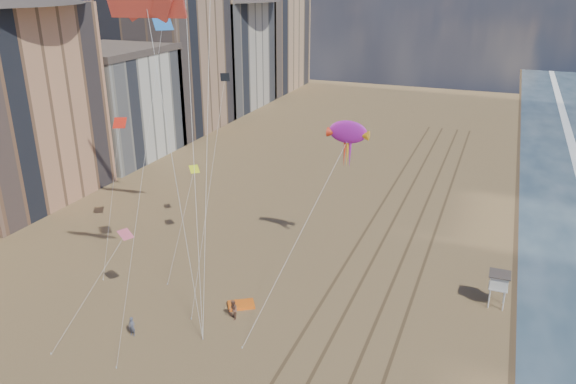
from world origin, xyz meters
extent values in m
plane|color=#42301E|center=(19.00, 40.00, 0.00)|extent=(260.00, 260.00, 0.00)
cube|color=brown|center=(-1.20, 30.00, 0.01)|extent=(0.28, 120.00, 0.01)
cube|color=brown|center=(1.20, 30.00, 0.01)|extent=(0.28, 120.00, 0.01)
cube|color=brown|center=(4.00, 30.00, 0.01)|extent=(0.28, 120.00, 0.01)
cube|color=brown|center=(6.20, 30.00, 0.01)|extent=(0.28, 120.00, 0.01)
cube|color=tan|center=(-45.50, 34.00, 12.00)|extent=(15.00, 20.00, 24.00)
cube|color=silver|center=(-45.00, 54.00, 8.00)|extent=(14.00, 18.00, 16.00)
cube|color=#473D38|center=(-45.00, 54.00, 16.50)|extent=(14.28, 18.36, 1.00)
cube|color=tan|center=(-46.00, 72.00, 14.00)|extent=(16.00, 20.00, 28.00)
cube|color=#BCB2A3|center=(-45.50, 92.00, 11.00)|extent=(15.00, 22.00, 22.00)
cube|color=tan|center=(-46.00, 114.00, 13.00)|extent=(16.00, 24.00, 26.00)
cylinder|color=silver|center=(12.62, 29.08, 0.89)|extent=(0.12, 0.12, 1.79)
cylinder|color=silver|center=(13.81, 29.08, 0.89)|extent=(0.12, 0.12, 1.79)
cylinder|color=silver|center=(12.62, 30.27, 0.89)|extent=(0.12, 0.12, 1.79)
cylinder|color=silver|center=(13.81, 30.27, 0.89)|extent=(0.12, 0.12, 1.79)
cube|color=silver|center=(13.21, 29.67, 1.93)|extent=(1.59, 1.59, 0.12)
cube|color=silver|center=(13.21, 29.67, 2.53)|extent=(1.49, 1.49, 1.09)
cube|color=#473D38|center=(13.21, 29.67, 3.17)|extent=(1.79, 1.79, 0.10)
cube|color=orange|center=(-7.61, 21.44, 0.13)|extent=(2.72, 2.46, 0.26)
ellipsoid|color=purple|center=(-1.53, 32.43, 13.63)|extent=(4.04, 0.76, 2.40)
cone|color=red|center=(-2.97, 32.43, 13.45)|extent=(1.08, 0.90, 0.90)
cone|color=#FBA91A|center=(-0.08, 32.43, 13.45)|extent=(1.08, 0.90, 0.90)
cylinder|color=silver|center=(-3.23, 24.25, 6.36)|extent=(0.03, 0.03, 20.99)
imported|color=#4E5365|center=(-13.90, 14.39, 0.83)|extent=(0.62, 0.41, 1.67)
imported|color=brown|center=(-7.35, 19.41, 0.89)|extent=(1.07, 1.10, 1.79)
cube|color=red|center=(-10.51, 15.31, 25.49)|extent=(5.24, 1.73, 1.78)
plane|color=#E25771|center=(-16.73, 18.38, 6.76)|extent=(1.63, 1.67, 0.49)
plane|color=#EAFB1A|center=(-16.68, 29.94, 8.88)|extent=(1.58, 1.57, 0.54)
plane|color=blue|center=(-10.93, 17.66, 24.10)|extent=(2.12, 2.11, 0.80)
plane|color=red|center=(-23.20, 27.37, 13.67)|extent=(2.03, 1.94, 0.76)
plane|color=black|center=(-12.35, 29.12, 18.51)|extent=(1.35, 1.29, 0.59)
camera|label=1|loc=(11.67, -16.41, 27.32)|focal=35.00mm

